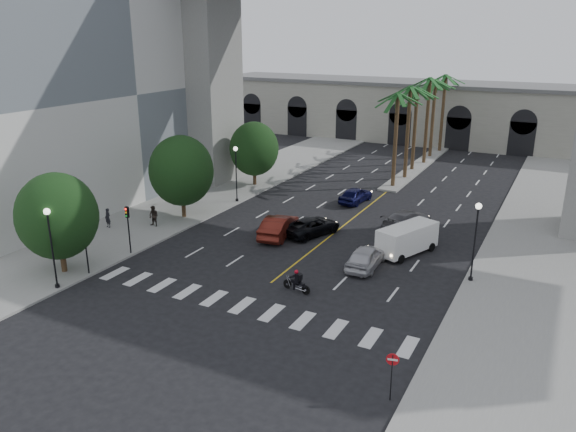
% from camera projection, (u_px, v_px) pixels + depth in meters
% --- Properties ---
extents(ground, '(140.00, 140.00, 0.00)m').
position_uv_depth(ground, '(255.00, 295.00, 34.42)').
color(ground, black).
rests_on(ground, ground).
extents(sidewalk_left, '(8.00, 100.00, 0.15)m').
position_uv_depth(sidewalk_left, '(200.00, 199.00, 53.58)').
color(sidewalk_left, gray).
rests_on(sidewalk_left, ground).
extents(sidewalk_right, '(8.00, 100.00, 0.15)m').
position_uv_depth(sidewalk_right, '(539.00, 254.00, 40.51)').
color(sidewalk_right, gray).
rests_on(sidewalk_right, ground).
extents(median, '(2.00, 24.00, 0.20)m').
position_uv_depth(median, '(418.00, 166.00, 66.42)').
color(median, gray).
rests_on(median, ground).
extents(building_left, '(16.50, 32.50, 20.60)m').
position_uv_depth(building_left, '(72.00, 87.00, 53.05)').
color(building_left, silver).
rests_on(building_left, ground).
extents(pier_building, '(71.00, 10.50, 8.50)m').
position_uv_depth(pier_building, '(452.00, 113.00, 79.44)').
color(pier_building, '#B3B1A1').
rests_on(pier_building, ground).
extents(palm_a, '(3.20, 3.20, 10.30)m').
position_uv_depth(palm_a, '(398.00, 98.00, 55.15)').
color(palm_a, '#47331E').
rests_on(palm_a, ground).
extents(palm_b, '(3.20, 3.20, 10.60)m').
position_uv_depth(palm_b, '(410.00, 91.00, 58.39)').
color(palm_b, '#47331E').
rests_on(palm_b, ground).
extents(palm_c, '(3.20, 3.20, 10.10)m').
position_uv_depth(palm_c, '(417.00, 92.00, 62.04)').
color(palm_c, '#47331E').
rests_on(palm_c, ground).
extents(palm_d, '(3.20, 3.20, 10.90)m').
position_uv_depth(palm_d, '(430.00, 83.00, 65.03)').
color(palm_d, '#47331E').
rests_on(palm_d, ground).
extents(palm_e, '(3.20, 3.20, 10.40)m').
position_uv_depth(palm_e, '(436.00, 84.00, 68.65)').
color(palm_e, '#47331E').
rests_on(palm_e, ground).
extents(palm_f, '(3.20, 3.20, 10.70)m').
position_uv_depth(palm_f, '(445.00, 79.00, 71.81)').
color(palm_f, '#47331E').
rests_on(palm_f, ground).
extents(street_tree_near, '(5.20, 5.20, 6.89)m').
position_uv_depth(street_tree_near, '(57.00, 216.00, 36.29)').
color(street_tree_near, '#382616').
rests_on(street_tree_near, ground).
extents(street_tree_mid, '(5.44, 5.44, 7.21)m').
position_uv_depth(street_tree_mid, '(181.00, 171.00, 47.19)').
color(street_tree_mid, '#382616').
rests_on(street_tree_mid, ground).
extents(street_tree_far, '(5.04, 5.04, 6.68)m').
position_uv_depth(street_tree_far, '(254.00, 149.00, 57.40)').
color(street_tree_far, '#382616').
rests_on(street_tree_far, ground).
extents(lamp_post_left_near, '(0.40, 0.40, 5.35)m').
position_uv_depth(lamp_post_left_near, '(51.00, 242.00, 34.16)').
color(lamp_post_left_near, black).
rests_on(lamp_post_left_near, ground).
extents(lamp_post_left_far, '(0.40, 0.40, 5.35)m').
position_uv_depth(lamp_post_left_far, '(236.00, 169.00, 51.86)').
color(lamp_post_left_far, black).
rests_on(lamp_post_left_far, ground).
extents(lamp_post_right, '(0.40, 0.40, 5.35)m').
position_uv_depth(lamp_post_right, '(475.00, 235.00, 35.18)').
color(lamp_post_right, black).
rests_on(lamp_post_right, ground).
extents(traffic_signal_near, '(0.25, 0.18, 3.65)m').
position_uv_depth(traffic_signal_near, '(85.00, 240.00, 36.45)').
color(traffic_signal_near, black).
rests_on(traffic_signal_near, ground).
extents(traffic_signal_far, '(0.25, 0.18, 3.65)m').
position_uv_depth(traffic_signal_far, '(128.00, 222.00, 39.82)').
color(traffic_signal_far, black).
rests_on(traffic_signal_far, ground).
extents(motorcycle_rider, '(2.01, 0.60, 1.46)m').
position_uv_depth(motorcycle_rider, '(297.00, 282.00, 34.68)').
color(motorcycle_rider, black).
rests_on(motorcycle_rider, ground).
extents(car_a, '(1.91, 4.57, 1.54)m').
position_uv_depth(car_a, '(366.00, 257.00, 38.25)').
color(car_a, '#BAB9BE').
rests_on(car_a, ground).
extents(car_b, '(2.61, 5.38, 1.70)m').
position_uv_depth(car_b, '(279.00, 226.00, 43.95)').
color(car_b, '#571811').
rests_on(car_b, ground).
extents(car_c, '(3.96, 5.53, 1.40)m').
position_uv_depth(car_c, '(312.00, 226.00, 44.46)').
color(car_c, black).
rests_on(car_c, ground).
extents(car_d, '(3.60, 5.44, 1.46)m').
position_uv_depth(car_d, '(407.00, 220.00, 45.85)').
color(car_d, slate).
rests_on(car_d, ground).
extents(car_e, '(2.23, 4.50, 1.48)m').
position_uv_depth(car_e, '(355.00, 195.00, 52.66)').
color(car_e, '#0D0E3E').
rests_on(car_e, ground).
extents(cargo_van, '(3.61, 5.31, 2.12)m').
position_uv_depth(cargo_van, '(407.00, 238.00, 40.45)').
color(cargo_van, white).
rests_on(cargo_van, ground).
extents(pedestrian_a, '(0.64, 0.47, 1.59)m').
position_uv_depth(pedestrian_a, '(108.00, 218.00, 45.60)').
color(pedestrian_a, black).
rests_on(pedestrian_a, sidewalk_left).
extents(pedestrian_b, '(0.83, 0.65, 1.71)m').
position_uv_depth(pedestrian_b, '(154.00, 216.00, 45.84)').
color(pedestrian_b, black).
rests_on(pedestrian_b, sidewalk_left).
extents(do_not_enter_sign, '(0.56, 0.15, 2.33)m').
position_uv_depth(do_not_enter_sign, '(392.00, 367.00, 24.16)').
color(do_not_enter_sign, black).
rests_on(do_not_enter_sign, ground).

